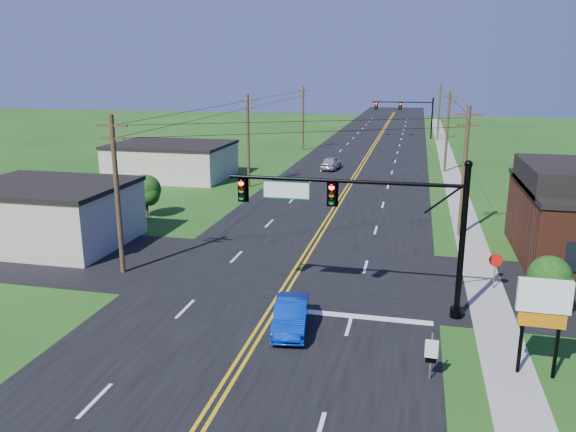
% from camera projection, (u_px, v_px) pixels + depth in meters
% --- Properties ---
extents(ground, '(260.00, 260.00, 0.00)m').
position_uv_depth(ground, '(222.00, 385.00, 20.75)').
color(ground, '#184313').
rests_on(ground, ground).
extents(road_main, '(16.00, 220.00, 0.04)m').
position_uv_depth(road_main, '(360.00, 166.00, 67.89)').
color(road_main, black).
rests_on(road_main, ground).
extents(road_cross, '(70.00, 10.00, 0.04)m').
position_uv_depth(road_cross, '(292.00, 273.00, 32.06)').
color(road_cross, black).
rests_on(road_cross, ground).
extents(sidewalk, '(2.00, 160.00, 0.08)m').
position_uv_depth(sidewalk, '(455.00, 186.00, 56.19)').
color(sidewalk, gray).
rests_on(sidewalk, ground).
extents(signal_mast_main, '(11.30, 0.60, 7.48)m').
position_uv_depth(signal_mast_main, '(364.00, 215.00, 26.15)').
color(signal_mast_main, black).
rests_on(signal_mast_main, ground).
extents(signal_mast_far, '(10.98, 0.60, 7.48)m').
position_uv_depth(signal_mast_far, '(406.00, 111.00, 94.07)').
color(signal_mast_far, black).
rests_on(signal_mast_far, ground).
extents(cream_bldg_near, '(10.20, 8.20, 4.10)m').
position_uv_depth(cream_bldg_near, '(48.00, 214.00, 37.11)').
color(cream_bldg_near, beige).
rests_on(cream_bldg_near, ground).
extents(cream_bldg_far, '(12.20, 9.20, 3.70)m').
position_uv_depth(cream_bldg_far, '(172.00, 160.00, 60.22)').
color(cream_bldg_far, beige).
rests_on(cream_bldg_far, ground).
extents(utility_pole_left_a, '(1.80, 0.28, 9.00)m').
position_uv_depth(utility_pole_left_a, '(117.00, 192.00, 31.04)').
color(utility_pole_left_a, '#332717').
rests_on(utility_pole_left_a, ground).
extents(utility_pole_left_b, '(1.80, 0.28, 9.00)m').
position_uv_depth(utility_pole_left_b, '(248.00, 139.00, 54.61)').
color(utility_pole_left_b, '#332717').
rests_on(utility_pole_left_b, ground).
extents(utility_pole_left_c, '(1.80, 0.28, 9.00)m').
position_uv_depth(utility_pole_left_c, '(303.00, 117.00, 80.07)').
color(utility_pole_left_c, '#332717').
rests_on(utility_pole_left_c, ground).
extents(utility_pole_right_a, '(1.80, 0.28, 9.00)m').
position_uv_depth(utility_pole_right_a, '(464.00, 169.00, 38.18)').
color(utility_pole_right_a, '#332717').
rests_on(utility_pole_right_a, ground).
extents(utility_pole_right_b, '(1.80, 0.28, 9.00)m').
position_uv_depth(utility_pole_right_b, '(447.00, 130.00, 62.69)').
color(utility_pole_right_b, '#332717').
rests_on(utility_pole_right_b, ground).
extents(utility_pole_right_c, '(1.80, 0.28, 9.00)m').
position_uv_depth(utility_pole_right_c, '(439.00, 111.00, 90.98)').
color(utility_pole_right_c, '#332717').
rests_on(utility_pole_right_c, ground).
extents(tree_right_back, '(3.00, 3.00, 4.10)m').
position_uv_depth(tree_right_back, '(546.00, 192.00, 41.15)').
color(tree_right_back, '#332717').
rests_on(tree_right_back, ground).
extents(shrub_corner, '(2.00, 2.00, 2.86)m').
position_uv_depth(shrub_corner, '(550.00, 277.00, 26.43)').
color(shrub_corner, '#332717').
rests_on(shrub_corner, ground).
extents(tree_left, '(2.40, 2.40, 3.37)m').
position_uv_depth(tree_left, '(146.00, 190.00, 43.98)').
color(tree_left, '#332717').
rests_on(tree_left, ground).
extents(blue_car, '(1.97, 4.24, 1.35)m').
position_uv_depth(blue_car, '(291.00, 316.00, 25.00)').
color(blue_car, '#0832B2').
rests_on(blue_car, ground).
extents(distant_car, '(2.16, 4.51, 1.49)m').
position_uv_depth(distant_car, '(331.00, 163.00, 65.13)').
color(distant_car, '#B2B2B7').
rests_on(distant_car, ground).
extents(route_sign, '(0.49, 0.08, 1.94)m').
position_uv_depth(route_sign, '(431.00, 353.00, 20.78)').
color(route_sign, slate).
rests_on(route_sign, ground).
extents(stop_sign, '(0.72, 0.14, 2.03)m').
position_uv_depth(stop_sign, '(495.00, 264.00, 29.32)').
color(stop_sign, slate).
rests_on(stop_sign, ground).
extents(pylon_sign, '(1.90, 0.29, 3.90)m').
position_uv_depth(pylon_sign, '(543.00, 307.00, 20.68)').
color(pylon_sign, black).
rests_on(pylon_sign, ground).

